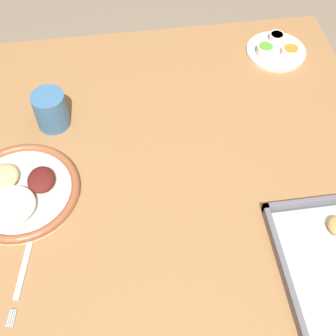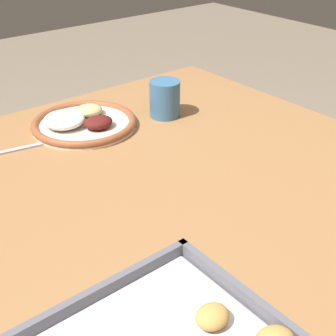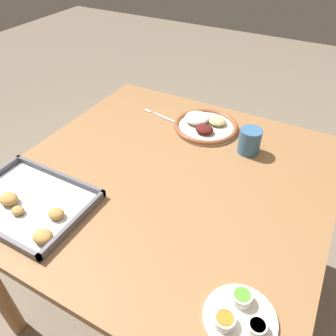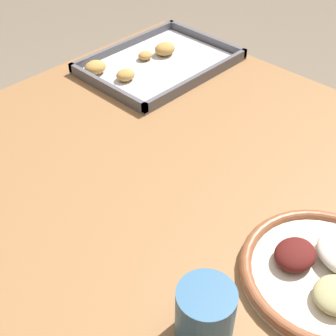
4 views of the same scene
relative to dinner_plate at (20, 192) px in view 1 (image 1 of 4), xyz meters
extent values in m
plane|color=#7A6B59|center=(-0.01, 0.34, -0.74)|extent=(8.00, 8.00, 0.00)
cube|color=olive|center=(-0.01, 0.34, -0.03)|extent=(1.07, 1.07, 0.03)
cylinder|color=olive|center=(-0.50, -0.15, -0.39)|extent=(0.06, 0.06, 0.69)
cylinder|color=olive|center=(-0.50, 0.82, -0.39)|extent=(0.06, 0.06, 0.69)
cylinder|color=beige|center=(0.00, 0.00, -0.01)|extent=(0.26, 0.26, 0.01)
torus|color=brown|center=(0.00, 0.00, 0.00)|extent=(0.27, 0.27, 0.02)
ellipsoid|color=white|center=(0.04, -0.01, 0.02)|extent=(0.10, 0.10, 0.04)
ellipsoid|color=#511614|center=(-0.02, 0.05, 0.01)|extent=(0.07, 0.06, 0.03)
ellipsoid|color=tan|center=(-0.04, -0.03, 0.01)|extent=(0.07, 0.07, 0.03)
cube|color=#B2B2B7|center=(0.16, 0.02, -0.01)|extent=(0.17, 0.04, 0.00)
cylinder|color=#B2B2B7|center=(0.28, -0.01, -0.01)|extent=(0.03, 0.01, 0.00)
cylinder|color=#B2B2B7|center=(0.28, -0.01, -0.01)|extent=(0.03, 0.01, 0.00)
cylinder|color=#B2B2B7|center=(0.28, 0.00, -0.01)|extent=(0.03, 0.01, 0.00)
cylinder|color=#B2B2B7|center=(0.28, 0.00, -0.01)|extent=(0.03, 0.01, 0.00)
cylinder|color=beige|center=(-0.39, 0.70, -0.01)|extent=(0.17, 0.17, 0.01)
cylinder|color=silver|center=(-0.37, 0.73, 0.01)|extent=(0.05, 0.05, 0.03)
cylinder|color=#C67F23|center=(-0.37, 0.73, 0.02)|extent=(0.04, 0.04, 0.01)
cylinder|color=silver|center=(-0.43, 0.71, 0.01)|extent=(0.04, 0.04, 0.02)
cylinder|color=#B22819|center=(-0.43, 0.71, 0.02)|extent=(0.03, 0.03, 0.01)
cylinder|color=silver|center=(-0.38, 0.67, 0.01)|extent=(0.05, 0.05, 0.03)
cylinder|color=#51992D|center=(-0.38, 0.67, 0.02)|extent=(0.04, 0.04, 0.01)
cube|color=#595960|center=(0.31, 0.53, 0.00)|extent=(0.39, 0.01, 0.02)
cube|color=#595960|center=(0.12, 0.67, 0.00)|extent=(0.01, 0.29, 0.02)
cylinder|color=#38668E|center=(-0.21, 0.07, 0.03)|extent=(0.08, 0.08, 0.10)
camera|label=1|loc=(0.61, 0.25, 0.88)|focal=50.00mm
camera|label=2|loc=(0.51, 0.98, 0.50)|focal=50.00mm
camera|label=3|loc=(-0.42, 1.09, 0.73)|focal=35.00mm
camera|label=4|loc=(-0.50, -0.13, 0.59)|focal=50.00mm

